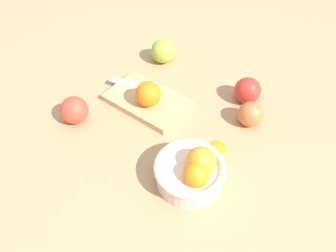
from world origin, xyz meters
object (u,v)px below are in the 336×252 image
object	(u,v)px
apple_front_left_2	(250,114)
apple_front_left	(247,91)
bowl	(192,171)
cutting_board	(147,101)
knife	(139,86)
apple_back_right	(74,110)
apple_front_right	(163,51)
orange_on_board	(148,94)

from	to	relation	value
apple_front_left_2	apple_front_left	bearing A→B (deg)	-55.32
bowl	cutting_board	size ratio (longest dim) A/B	0.71
knife	apple_front_left_2	world-z (taller)	apple_front_left_2
apple_back_right	apple_front_right	xyz separation A→B (m)	(-0.01, -0.38, 0.00)
cutting_board	knife	distance (m)	0.06
knife	apple_front_left	bearing A→B (deg)	-147.98
bowl	apple_front_left	xyz separation A→B (m)	(0.04, -0.34, -0.00)
bowl	knife	bearing A→B (deg)	-27.39
cutting_board	apple_front_right	world-z (taller)	apple_front_right
knife	apple_back_right	bearing A→B (deg)	73.92
apple_front_left	apple_back_right	bearing A→B (deg)	48.15
bowl	apple_back_right	distance (m)	0.38
orange_on_board	knife	size ratio (longest dim) A/B	0.49
orange_on_board	apple_front_right	world-z (taller)	orange_on_board
orange_on_board	apple_front_left	distance (m)	0.30
apple_front_left_2	knife	bearing A→B (deg)	16.03
orange_on_board	apple_back_right	xyz separation A→B (m)	(0.13, 0.17, -0.02)
cutting_board	apple_front_left	world-z (taller)	apple_front_left
cutting_board	knife	size ratio (longest dim) A/B	1.57
bowl	apple_front_left_2	xyz separation A→B (m)	(-0.01, -0.26, -0.01)
apple_front_right	apple_front_left_2	size ratio (longest dim) A/B	1.14
knife	apple_front_left	size ratio (longest dim) A/B	1.91
bowl	apple_front_left_2	world-z (taller)	bowl
apple_front_left	knife	bearing A→B (deg)	32.02
cutting_board	apple_front_left_2	xyz separation A→B (m)	(-0.28, -0.12, 0.03)
cutting_board	apple_back_right	distance (m)	0.22
bowl	cutting_board	xyz separation A→B (m)	(0.27, -0.15, -0.03)
bowl	knife	distance (m)	0.36
knife	orange_on_board	bearing A→B (deg)	153.31
cutting_board	apple_back_right	size ratio (longest dim) A/B	3.04
knife	apple_back_right	world-z (taller)	apple_back_right
orange_on_board	apple_back_right	bearing A→B (deg)	51.60
bowl	apple_front_left_2	distance (m)	0.26
bowl	apple_front_right	world-z (taller)	bowl
apple_back_right	apple_front_left_2	bearing A→B (deg)	-142.75
apple_front_left	apple_front_left_2	distance (m)	0.10
cutting_board	bowl	bearing A→B (deg)	151.70
knife	apple_front_left_2	distance (m)	0.35
bowl	apple_front_right	distance (m)	0.50
bowl	apple_back_right	world-z (taller)	bowl
knife	apple_front_right	distance (m)	0.18
bowl	apple_front_right	bearing A→B (deg)	-42.92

